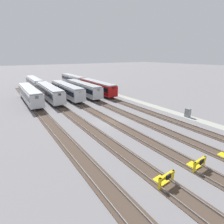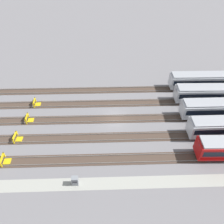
{
  "view_description": "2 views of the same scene",
  "coord_description": "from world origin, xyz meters",
  "px_view_note": "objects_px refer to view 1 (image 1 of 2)",
  "views": [
    {
      "loc": [
        -23.84,
        15.62,
        11.0
      ],
      "look_at": [
        -0.45,
        -0.0,
        1.8
      ],
      "focal_mm": 28.0,
      "sensor_mm": 36.0,
      "label": 1
    },
    {
      "loc": [
        -1.34,
        -29.57,
        28.75
      ],
      "look_at": [
        -0.45,
        -0.0,
        1.8
      ],
      "focal_mm": 35.0,
      "sensor_mm": 36.0,
      "label": 2
    }
  ],
  "objects_px": {
    "subway_car_front_row_centre": "(34,83)",
    "subway_car_front_row_rightmost": "(30,94)",
    "subway_car_front_row_leftmost": "(67,90)",
    "subway_car_front_row_right_inner": "(73,80)",
    "electrical_cabinet": "(188,113)",
    "subway_car_front_row_left_inner": "(83,88)",
    "bumper_stop_far_inner_track": "(164,179)",
    "subway_car_back_row_leftmost": "(97,87)",
    "bumper_stop_middle_track": "(197,164)",
    "subway_car_back_row_centre": "(49,92)"
  },
  "relations": [
    {
      "from": "subway_car_front_row_leftmost",
      "to": "subway_car_front_row_centre",
      "type": "xyz_separation_m",
      "value": [
        18.72,
        4.53,
        0.0
      ]
    },
    {
      "from": "subway_car_front_row_right_inner",
      "to": "bumper_stop_far_inner_track",
      "type": "bearing_deg",
      "value": 166.19
    },
    {
      "from": "subway_car_front_row_centre",
      "to": "subway_car_front_row_rightmost",
      "type": "bearing_deg",
      "value": 166.15
    },
    {
      "from": "subway_car_back_row_leftmost",
      "to": "electrical_cabinet",
      "type": "distance_m",
      "value": 27.79
    },
    {
      "from": "subway_car_front_row_leftmost",
      "to": "subway_car_front_row_rightmost",
      "type": "relative_size",
      "value": 1.0
    },
    {
      "from": "subway_car_front_row_centre",
      "to": "bumper_stop_far_inner_track",
      "type": "distance_m",
      "value": 55.81
    },
    {
      "from": "bumper_stop_far_inner_track",
      "to": "subway_car_front_row_right_inner",
      "type": "bearing_deg",
      "value": -13.81
    },
    {
      "from": "electrical_cabinet",
      "to": "subway_car_back_row_leftmost",
      "type": "bearing_deg",
      "value": 8.27
    },
    {
      "from": "subway_car_front_row_centre",
      "to": "bumper_stop_middle_track",
      "type": "xyz_separation_m",
      "value": [
        -56.12,
        -4.57,
        -1.53
      ]
    },
    {
      "from": "subway_car_front_row_rightmost",
      "to": "electrical_cabinet",
      "type": "xyz_separation_m",
      "value": [
        -27.48,
        -22.38,
        -1.24
      ]
    },
    {
      "from": "subway_car_front_row_leftmost",
      "to": "electrical_cabinet",
      "type": "relative_size",
      "value": 11.25
    },
    {
      "from": "subway_car_front_row_left_inner",
      "to": "bumper_stop_far_inner_track",
      "type": "height_order",
      "value": "subway_car_front_row_left_inner"
    },
    {
      "from": "bumper_stop_middle_track",
      "to": "bumper_stop_far_inner_track",
      "type": "relative_size",
      "value": 1.0
    },
    {
      "from": "subway_car_front_row_rightmost",
      "to": "electrical_cabinet",
      "type": "distance_m",
      "value": 35.46
    },
    {
      "from": "subway_car_front_row_rightmost",
      "to": "subway_car_back_row_centre",
      "type": "bearing_deg",
      "value": -90.0
    },
    {
      "from": "subway_car_back_row_leftmost",
      "to": "bumper_stop_middle_track",
      "type": "relative_size",
      "value": 9.0
    },
    {
      "from": "bumper_stop_far_inner_track",
      "to": "subway_car_front_row_rightmost",
      "type": "bearing_deg",
      "value": 7.09
    },
    {
      "from": "subway_car_front_row_leftmost",
      "to": "bumper_stop_far_inner_track",
      "type": "height_order",
      "value": "subway_car_front_row_leftmost"
    },
    {
      "from": "subway_car_front_row_rightmost",
      "to": "electrical_cabinet",
      "type": "height_order",
      "value": "subway_car_front_row_rightmost"
    },
    {
      "from": "bumper_stop_middle_track",
      "to": "bumper_stop_far_inner_track",
      "type": "distance_m",
      "value": 4.59
    },
    {
      "from": "subway_car_front_row_leftmost",
      "to": "subway_car_front_row_left_inner",
      "type": "relative_size",
      "value": 1.0
    },
    {
      "from": "subway_car_front_row_leftmost",
      "to": "subway_car_front_row_centre",
      "type": "height_order",
      "value": "same"
    },
    {
      "from": "subway_car_front_row_rightmost",
      "to": "bumper_stop_middle_track",
      "type": "height_order",
      "value": "subway_car_front_row_rightmost"
    },
    {
      "from": "subway_car_front_row_rightmost",
      "to": "bumper_stop_far_inner_track",
      "type": "distance_m",
      "value": 37.39
    },
    {
      "from": "subway_car_front_row_left_inner",
      "to": "subway_car_front_row_leftmost",
      "type": "bearing_deg",
      "value": 90.0
    },
    {
      "from": "subway_car_front_row_leftmost",
      "to": "subway_car_front_row_right_inner",
      "type": "distance_m",
      "value": 21.1
    },
    {
      "from": "subway_car_back_row_centre",
      "to": "subway_car_front_row_left_inner",
      "type": "bearing_deg",
      "value": -90.0
    },
    {
      "from": "bumper_stop_middle_track",
      "to": "subway_car_back_row_leftmost",
      "type": "bearing_deg",
      "value": -13.82
    },
    {
      "from": "subway_car_front_row_centre",
      "to": "subway_car_back_row_centre",
      "type": "distance_m",
      "value": 18.72
    },
    {
      "from": "subway_car_front_row_left_inner",
      "to": "subway_car_front_row_centre",
      "type": "distance_m",
      "value": 20.86
    },
    {
      "from": "subway_car_front_row_centre",
      "to": "subway_car_back_row_centre",
      "type": "xyz_separation_m",
      "value": [
        -18.72,
        0.03,
        0.0
      ]
    },
    {
      "from": "subway_car_front_row_centre",
      "to": "subway_car_front_row_right_inner",
      "type": "xyz_separation_m",
      "value": [
        0.26,
        -13.77,
        0.0
      ]
    },
    {
      "from": "subway_car_front_row_right_inner",
      "to": "bumper_stop_middle_track",
      "type": "xyz_separation_m",
      "value": [
        -56.38,
        9.19,
        -1.53
      ]
    },
    {
      "from": "subway_car_back_row_centre",
      "to": "bumper_stop_far_inner_track",
      "type": "xyz_separation_m",
      "value": [
        -37.07,
        -0.02,
        -1.53
      ]
    },
    {
      "from": "subway_car_front_row_centre",
      "to": "subway_car_back_row_centre",
      "type": "bearing_deg",
      "value": 179.9
    },
    {
      "from": "subway_car_back_row_leftmost",
      "to": "electrical_cabinet",
      "type": "xyz_separation_m",
      "value": [
        -27.48,
        -3.99,
        -1.24
      ]
    },
    {
      "from": "subway_car_front_row_right_inner",
      "to": "bumper_stop_far_inner_track",
      "type": "xyz_separation_m",
      "value": [
        -56.05,
        13.77,
        -1.53
      ]
    },
    {
      "from": "subway_car_front_row_centre",
      "to": "bumper_stop_middle_track",
      "type": "height_order",
      "value": "subway_car_front_row_centre"
    },
    {
      "from": "bumper_stop_middle_track",
      "to": "bumper_stop_far_inner_track",
      "type": "bearing_deg",
      "value": 85.87
    },
    {
      "from": "subway_car_back_row_leftmost",
      "to": "subway_car_front_row_centre",
      "type": "bearing_deg",
      "value": 36.34
    },
    {
      "from": "subway_car_back_row_leftmost",
      "to": "subway_car_front_row_left_inner",
      "type": "bearing_deg",
      "value": 90.0
    },
    {
      "from": "subway_car_back_row_leftmost",
      "to": "bumper_stop_far_inner_track",
      "type": "distance_m",
      "value": 39.58
    },
    {
      "from": "bumper_stop_far_inner_track",
      "to": "subway_car_front_row_leftmost",
      "type": "bearing_deg",
      "value": -6.97
    },
    {
      "from": "subway_car_back_row_centre",
      "to": "subway_car_front_row_right_inner",
      "type": "bearing_deg",
      "value": -36.03
    },
    {
      "from": "subway_car_front_row_rightmost",
      "to": "subway_car_back_row_centre",
      "type": "xyz_separation_m",
      "value": [
        0.0,
        -4.58,
        0.0
      ]
    },
    {
      "from": "subway_car_front_row_left_inner",
      "to": "subway_car_back_row_leftmost",
      "type": "height_order",
      "value": "same"
    },
    {
      "from": "subway_car_front_row_centre",
      "to": "subway_car_front_row_rightmost",
      "type": "height_order",
      "value": "same"
    },
    {
      "from": "subway_car_back_row_leftmost",
      "to": "subway_car_front_row_right_inner",
      "type": "bearing_deg",
      "value": 0.01
    },
    {
      "from": "subway_car_front_row_rightmost",
      "to": "subway_car_front_row_left_inner",
      "type": "bearing_deg",
      "value": -90.0
    },
    {
      "from": "subway_car_back_row_leftmost",
      "to": "bumper_stop_middle_track",
      "type": "xyz_separation_m",
      "value": [
        -37.4,
        9.2,
        -1.53
      ]
    }
  ]
}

